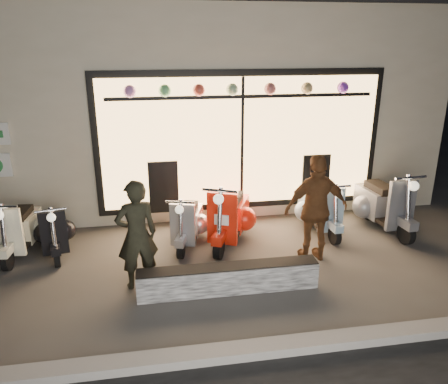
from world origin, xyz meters
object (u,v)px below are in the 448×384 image
at_px(scooter_red, 231,215).
at_px(graffiti_barrier, 228,279).
at_px(man, 137,235).
at_px(scooter_silver, 188,221).
at_px(woman, 316,209).

bearing_deg(scooter_red, graffiti_barrier, -77.63).
xyz_separation_m(graffiti_barrier, man, (-1.23, 0.36, 0.60)).
height_order(graffiti_barrier, scooter_silver, scooter_silver).
xyz_separation_m(graffiti_barrier, scooter_silver, (-0.40, 1.75, 0.17)).
bearing_deg(scooter_silver, graffiti_barrier, -61.01).
xyz_separation_m(graffiti_barrier, woman, (1.53, 0.73, 0.67)).
relative_size(graffiti_barrier, scooter_red, 1.66).
distance_m(graffiti_barrier, woman, 1.82).
bearing_deg(man, graffiti_barrier, 150.15).
height_order(scooter_red, man, man).
distance_m(scooter_silver, scooter_red, 0.75).
bearing_deg(scooter_red, woman, -16.38).
relative_size(scooter_red, man, 0.96).
height_order(scooter_red, woman, woman).
bearing_deg(graffiti_barrier, scooter_red, 78.63).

